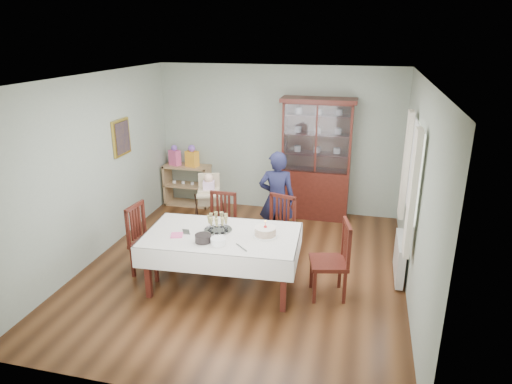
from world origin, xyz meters
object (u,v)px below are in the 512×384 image
(chair_far_right, at_px, (277,242))
(birthday_cake, at_px, (265,232))
(chair_end_right, at_px, (329,274))
(chair_far_left, at_px, (220,238))
(sideboard, at_px, (188,185))
(woman, at_px, (277,199))
(china_cabinet, at_px, (316,158))
(champagne_tray, at_px, (218,226))
(gift_bag_orange, at_px, (192,157))
(dining_table, at_px, (223,260))
(high_chair, at_px, (210,211))
(gift_bag_pink, at_px, (175,156))
(chair_end_left, at_px, (150,253))

(chair_far_right, height_order, birthday_cake, same)
(chair_end_right, bearing_deg, chair_far_left, -126.68)
(sideboard, xyz_separation_m, woman, (2.05, -1.35, 0.37))
(birthday_cake, bearing_deg, chair_far_left, 138.49)
(chair_far_right, distance_m, woman, 0.73)
(china_cabinet, xyz_separation_m, chair_end_right, (0.51, -2.65, -0.82))
(champagne_tray, xyz_separation_m, gift_bag_orange, (-1.40, 2.66, 0.15))
(champagne_tray, bearing_deg, dining_table, -46.67)
(woman, bearing_deg, high_chair, -14.37)
(dining_table, height_order, sideboard, sideboard)
(sideboard, xyz_separation_m, gift_bag_pink, (-0.23, -0.02, 0.58))
(champagne_tray, bearing_deg, chair_end_left, 179.76)
(chair_far_left, xyz_separation_m, birthday_cake, (0.87, -0.77, 0.53))
(chair_end_right, height_order, high_chair, high_chair)
(china_cabinet, height_order, birthday_cake, china_cabinet)
(chair_far_left, bearing_deg, chair_end_left, -134.68)
(sideboard, xyz_separation_m, chair_end_right, (3.01, -2.67, -0.10))
(china_cabinet, xyz_separation_m, birthday_cake, (-0.33, -2.67, -0.30))
(chair_far_left, bearing_deg, champagne_tray, -71.73)
(chair_end_left, bearing_deg, chair_far_right, -58.99)
(dining_table, height_order, woman, woman)
(high_chair, bearing_deg, chair_end_right, -50.68)
(chair_far_right, bearing_deg, sideboard, 155.13)
(china_cabinet, distance_m, gift_bag_pink, 2.73)
(china_cabinet, bearing_deg, gift_bag_pink, 179.97)
(dining_table, distance_m, birthday_cake, 0.71)
(chair_far_left, bearing_deg, china_cabinet, 58.99)
(chair_end_left, distance_m, high_chair, 1.51)
(chair_far_left, xyz_separation_m, chair_end_left, (-0.79, -0.76, 0.01))
(sideboard, distance_m, chair_far_right, 2.87)
(dining_table, height_order, chair_end_right, chair_end_right)
(sideboard, relative_size, woman, 0.58)
(sideboard, height_order, chair_end_left, chair_end_left)
(chair_far_left, xyz_separation_m, high_chair, (-0.41, 0.69, 0.13))
(chair_far_right, bearing_deg, gift_bag_pink, 158.24)
(chair_far_right, distance_m, high_chair, 1.44)
(woman, bearing_deg, chair_far_left, 28.50)
(sideboard, relative_size, chair_far_right, 0.92)
(china_cabinet, bearing_deg, gift_bag_orange, 179.96)
(champagne_tray, bearing_deg, chair_far_left, 106.82)
(chair_end_left, bearing_deg, china_cabinet, -31.54)
(dining_table, height_order, high_chair, high_chair)
(dining_table, relative_size, sideboard, 2.30)
(chair_end_left, relative_size, gift_bag_orange, 2.40)
(chair_end_left, bearing_deg, gift_bag_pink, 20.72)
(dining_table, xyz_separation_m, china_cabinet, (0.89, 2.75, 0.74))
(sideboard, bearing_deg, chair_end_left, -79.40)
(sideboard, height_order, birthday_cake, birthday_cake)
(sideboard, height_order, chair_far_right, chair_far_right)
(birthday_cake, bearing_deg, dining_table, -171.94)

